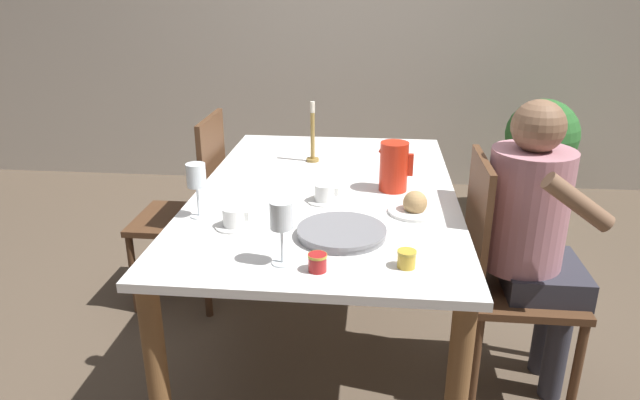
{
  "coord_description": "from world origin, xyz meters",
  "views": [
    {
      "loc": [
        0.19,
        -2.19,
        1.57
      ],
      "look_at": [
        0.0,
        -0.25,
        0.81
      ],
      "focal_mm": 32.0,
      "sensor_mm": 36.0,
      "label": 1
    }
  ],
  "objects_px": {
    "chair_person_side": "(503,274)",
    "jam_jar_amber": "(317,262)",
    "teacup_across": "(325,194)",
    "jam_jar_red": "(407,258)",
    "teacup_near_person": "(234,219)",
    "serving_tray": "(342,232)",
    "red_pitcher": "(394,166)",
    "bread_plate": "(415,206)",
    "potted_plant": "(541,140)",
    "person_seated": "(534,227)",
    "wine_glass_juice": "(281,219)",
    "wine_glass_water": "(196,178)",
    "chair_opposite": "(192,207)",
    "candlestick_tall": "(313,139)"
  },
  "relations": [
    {
      "from": "person_seated",
      "to": "wine_glass_juice",
      "type": "bearing_deg",
      "value": -60.22
    },
    {
      "from": "wine_glass_juice",
      "to": "chair_person_side",
      "type": "bearing_deg",
      "value": 32.07
    },
    {
      "from": "jam_jar_amber",
      "to": "potted_plant",
      "type": "distance_m",
      "value": 2.72
    },
    {
      "from": "wine_glass_water",
      "to": "teacup_across",
      "type": "relative_size",
      "value": 1.52
    },
    {
      "from": "teacup_near_person",
      "to": "bread_plate",
      "type": "bearing_deg",
      "value": 16.84
    },
    {
      "from": "chair_person_side",
      "to": "potted_plant",
      "type": "relative_size",
      "value": 1.17
    },
    {
      "from": "teacup_near_person",
      "to": "serving_tray",
      "type": "height_order",
      "value": "teacup_near_person"
    },
    {
      "from": "chair_person_side",
      "to": "wine_glass_juice",
      "type": "bearing_deg",
      "value": -57.93
    },
    {
      "from": "chair_person_side",
      "to": "jam_jar_amber",
      "type": "distance_m",
      "value": 0.9
    },
    {
      "from": "bread_plate",
      "to": "candlestick_tall",
      "type": "relative_size",
      "value": 0.68
    },
    {
      "from": "chair_person_side",
      "to": "potted_plant",
      "type": "distance_m",
      "value": 1.97
    },
    {
      "from": "chair_opposite",
      "to": "potted_plant",
      "type": "distance_m",
      "value": 2.41
    },
    {
      "from": "chair_opposite",
      "to": "candlestick_tall",
      "type": "height_order",
      "value": "candlestick_tall"
    },
    {
      "from": "chair_person_side",
      "to": "wine_glass_water",
      "type": "relative_size",
      "value": 4.81
    },
    {
      "from": "red_pitcher",
      "to": "teacup_across",
      "type": "bearing_deg",
      "value": -149.19
    },
    {
      "from": "person_seated",
      "to": "serving_tray",
      "type": "xyz_separation_m",
      "value": [
        -0.7,
        -0.29,
        0.08
      ]
    },
    {
      "from": "teacup_across",
      "to": "chair_opposite",
      "type": "bearing_deg",
      "value": 144.04
    },
    {
      "from": "candlestick_tall",
      "to": "teacup_across",
      "type": "bearing_deg",
      "value": -78.68
    },
    {
      "from": "chair_person_side",
      "to": "jam_jar_red",
      "type": "height_order",
      "value": "chair_person_side"
    },
    {
      "from": "teacup_across",
      "to": "potted_plant",
      "type": "distance_m",
      "value": 2.27
    },
    {
      "from": "chair_opposite",
      "to": "jam_jar_red",
      "type": "distance_m",
      "value": 1.47
    },
    {
      "from": "chair_opposite",
      "to": "bread_plate",
      "type": "height_order",
      "value": "chair_opposite"
    },
    {
      "from": "teacup_across",
      "to": "jam_jar_red",
      "type": "relative_size",
      "value": 2.28
    },
    {
      "from": "person_seated",
      "to": "potted_plant",
      "type": "bearing_deg",
      "value": 164.37
    },
    {
      "from": "serving_tray",
      "to": "person_seated",
      "type": "bearing_deg",
      "value": 22.21
    },
    {
      "from": "red_pitcher",
      "to": "chair_person_side",
      "type": "bearing_deg",
      "value": -24.49
    },
    {
      "from": "bread_plate",
      "to": "potted_plant",
      "type": "xyz_separation_m",
      "value": [
        0.97,
        1.91,
        -0.24
      ]
    },
    {
      "from": "serving_tray",
      "to": "teacup_across",
      "type": "bearing_deg",
      "value": 105.35
    },
    {
      "from": "chair_person_side",
      "to": "teacup_near_person",
      "type": "bearing_deg",
      "value": -76.63
    },
    {
      "from": "red_pitcher",
      "to": "wine_glass_juice",
      "type": "height_order",
      "value": "same"
    },
    {
      "from": "chair_person_side",
      "to": "bread_plate",
      "type": "bearing_deg",
      "value": -83.01
    },
    {
      "from": "red_pitcher",
      "to": "serving_tray",
      "type": "height_order",
      "value": "red_pitcher"
    },
    {
      "from": "chair_opposite",
      "to": "teacup_across",
      "type": "distance_m",
      "value": 0.92
    },
    {
      "from": "red_pitcher",
      "to": "candlestick_tall",
      "type": "xyz_separation_m",
      "value": [
        -0.37,
        0.36,
        0.01
      ]
    },
    {
      "from": "serving_tray",
      "to": "jam_jar_red",
      "type": "distance_m",
      "value": 0.29
    },
    {
      "from": "wine_glass_juice",
      "to": "teacup_near_person",
      "type": "bearing_deg",
      "value": 129.77
    },
    {
      "from": "bread_plate",
      "to": "person_seated",
      "type": "bearing_deg",
      "value": 6.95
    },
    {
      "from": "teacup_near_person",
      "to": "jam_jar_amber",
      "type": "height_order",
      "value": "teacup_near_person"
    },
    {
      "from": "person_seated",
      "to": "candlestick_tall",
      "type": "distance_m",
      "value": 1.06
    },
    {
      "from": "person_seated",
      "to": "jam_jar_amber",
      "type": "bearing_deg",
      "value": -54.92
    },
    {
      "from": "wine_glass_juice",
      "to": "candlestick_tall",
      "type": "xyz_separation_m",
      "value": [
        -0.02,
        1.05,
        -0.04
      ]
    },
    {
      "from": "chair_person_side",
      "to": "teacup_near_person",
      "type": "height_order",
      "value": "chair_person_side"
    },
    {
      "from": "chair_person_side",
      "to": "person_seated",
      "type": "height_order",
      "value": "person_seated"
    },
    {
      "from": "teacup_across",
      "to": "red_pitcher",
      "type": "bearing_deg",
      "value": 30.81
    },
    {
      "from": "person_seated",
      "to": "chair_opposite",
      "type": "bearing_deg",
      "value": -109.87
    },
    {
      "from": "wine_glass_water",
      "to": "bread_plate",
      "type": "distance_m",
      "value": 0.8
    },
    {
      "from": "red_pitcher",
      "to": "wine_glass_juice",
      "type": "distance_m",
      "value": 0.77
    },
    {
      "from": "chair_opposite",
      "to": "wine_glass_water",
      "type": "relative_size",
      "value": 4.81
    },
    {
      "from": "jam_jar_red",
      "to": "wine_glass_water",
      "type": "bearing_deg",
      "value": 156.38
    },
    {
      "from": "potted_plant",
      "to": "person_seated",
      "type": "bearing_deg",
      "value": -105.63
    }
  ]
}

